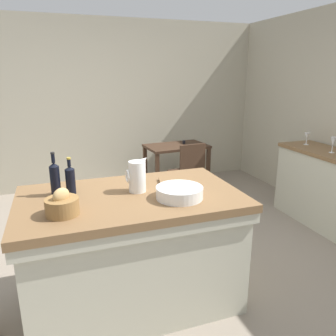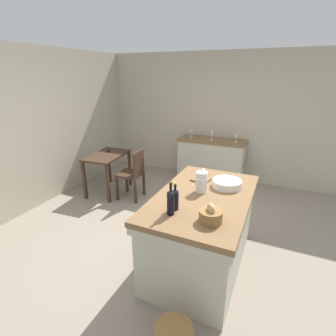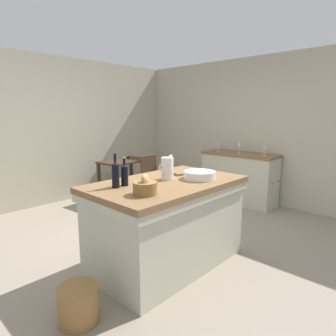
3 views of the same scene
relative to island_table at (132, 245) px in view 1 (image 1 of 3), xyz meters
The scene contains 14 objects.
ground_plane 0.73m from the island_table, 59.90° to the left, with size 6.76×6.76×0.00m, color gray.
wall_back 3.19m from the island_table, 84.94° to the left, with size 5.32×0.12×2.60m, color #B2AA93.
island_table is the anchor object (origin of this frame).
side_cabinet 2.60m from the island_table, 13.17° to the left, with size 0.52×1.38×0.91m.
writing_desk 2.55m from the island_table, 61.71° to the left, with size 0.95×0.64×0.80m.
wooden_chair 2.02m from the island_table, 55.04° to the left, with size 0.43×0.43×0.91m.
pitcher 0.55m from the island_table, 40.65° to the left, with size 0.17×0.13×0.28m.
wash_bowl 0.59m from the island_table, 29.29° to the right, with size 0.34×0.34×0.09m, color white.
bread_basket 0.72m from the island_table, 157.02° to the right, with size 0.21×0.21×0.18m.
cutting_board 0.63m from the island_table, 17.87° to the left, with size 0.32×0.21×0.02m, color brown.
wine_bottle_dark 0.70m from the island_table, 157.77° to the left, with size 0.07×0.07×0.28m.
wine_bottle_amber 0.78m from the island_table, 162.07° to the left, with size 0.07×0.07×0.33m.
wine_glass_left 2.62m from the island_table, 13.40° to the left, with size 0.07×0.07×0.18m.
wine_glass_middle 2.79m from the island_table, 22.56° to the left, with size 0.07×0.07×0.15m.
Camera 1 is at (-0.77, -2.75, 1.79)m, focal length 35.27 mm.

